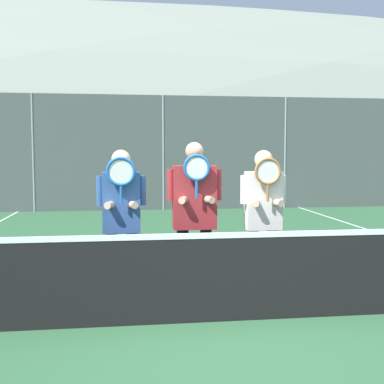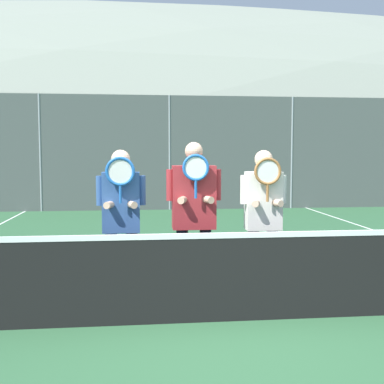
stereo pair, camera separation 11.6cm
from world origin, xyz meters
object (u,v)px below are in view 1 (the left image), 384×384
car_left_of_center (111,176)px  car_center (256,175)px  player_leftmost (122,215)px  player_center_left (194,211)px  player_center_right (263,213)px

car_left_of_center → car_center: car_left_of_center is taller
player_leftmost → player_center_left: bearing=-7.0°
car_center → player_center_left: bearing=-108.1°
player_leftmost → car_center: 13.21m
player_center_right → car_center: player_center_right is taller
player_leftmost → player_center_right: bearing=0.4°
player_center_left → car_left_of_center: bearing=96.3°
car_center → player_leftmost: bearing=-111.5°
player_leftmost → car_center: player_leftmost is taller
car_center → car_left_of_center: bearing=179.7°
car_left_of_center → player_leftmost: bearing=-87.4°
player_leftmost → player_center_right: player_leftmost is taller
player_leftmost → car_center: (4.84, 12.29, -0.16)m
player_center_right → car_left_of_center: player_center_right is taller
player_center_right → player_center_left: bearing=-172.3°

